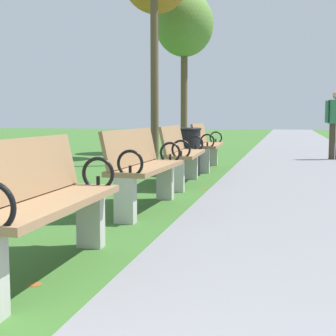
% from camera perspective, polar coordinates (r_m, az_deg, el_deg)
% --- Properties ---
extents(paved_walkway, '(2.86, 44.00, 0.02)m').
position_cam_1_polar(paved_walkway, '(18.62, 14.34, 2.46)').
color(paved_walkway, slate).
rests_on(paved_walkway, ground).
extents(park_bench_2, '(0.49, 1.61, 0.90)m').
position_cam_1_polar(park_bench_2, '(3.43, -14.03, -3.72)').
color(park_bench_2, '#93704C').
rests_on(park_bench_2, ground).
extents(park_bench_3, '(0.52, 1.61, 0.90)m').
position_cam_1_polar(park_bench_3, '(5.66, -2.81, 0.17)').
color(park_bench_3, '#93704C').
rests_on(park_bench_3, ground).
extents(park_bench_4, '(0.55, 1.62, 0.90)m').
position_cam_1_polar(park_bench_4, '(7.71, 1.52, 1.67)').
color(park_bench_4, '#93704C').
rests_on(park_bench_4, ground).
extents(park_bench_5, '(0.53, 1.62, 0.90)m').
position_cam_1_polar(park_bench_5, '(10.09, 4.30, 2.63)').
color(park_bench_5, '#93704C').
rests_on(park_bench_5, ground).
extents(tree_5, '(1.65, 1.65, 4.54)m').
position_cam_1_polar(tree_5, '(14.91, 1.84, 15.63)').
color(tree_5, brown).
rests_on(tree_5, ground).
extents(pedestrian_walking, '(0.52, 0.28, 1.62)m').
position_cam_1_polar(pedestrian_walking, '(12.74, 18.31, 5.01)').
color(pedestrian_walking, '#3D3328').
rests_on(pedestrian_walking, paved_walkway).
extents(trash_bin, '(0.48, 0.48, 0.84)m').
position_cam_1_polar(trash_bin, '(9.00, 2.25, 1.87)').
color(trash_bin, black).
rests_on(trash_bin, ground).
extents(scattered_leaves, '(3.69, 13.07, 0.02)m').
position_cam_1_polar(scattered_leaves, '(4.40, 5.81, -7.72)').
color(scattered_leaves, '#AD6B23').
rests_on(scattered_leaves, ground).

